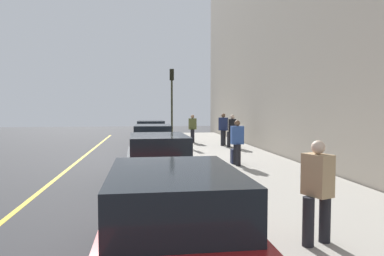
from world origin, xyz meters
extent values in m
plane|color=#333335|center=(0.00, 0.00, 0.00)|extent=(56.00, 56.00, 0.00)
cube|color=#A39E93|center=(0.00, -3.30, 0.07)|extent=(28.00, 4.60, 0.15)
cube|color=gold|center=(0.00, 3.20, 0.00)|extent=(28.00, 0.14, 0.01)
cylinder|color=black|center=(-10.12, 0.83, 0.32)|extent=(0.64, 0.23, 0.64)
cylinder|color=black|center=(-10.11, -0.85, 0.32)|extent=(0.64, 0.23, 0.64)
cube|color=maroon|center=(-11.53, -0.02, 0.59)|extent=(4.60, 1.85, 0.64)
cube|color=black|center=(-11.76, -0.02, 1.21)|extent=(2.40, 1.62, 0.60)
cylinder|color=black|center=(-4.32, 0.85, 0.32)|extent=(0.65, 0.24, 0.64)
cylinder|color=black|center=(-4.27, -0.83, 0.32)|extent=(0.65, 0.24, 0.64)
cylinder|color=black|center=(-7.27, 0.76, 0.32)|extent=(0.65, 0.24, 0.64)
cylinder|color=black|center=(-7.22, -0.92, 0.32)|extent=(0.65, 0.24, 0.64)
cube|color=#383A3D|center=(-5.77, -0.04, 0.59)|extent=(4.81, 1.94, 0.64)
cube|color=black|center=(-6.01, -0.04, 1.21)|extent=(2.52, 1.67, 0.60)
cylinder|color=black|center=(1.52, 0.79, 0.32)|extent=(0.65, 0.24, 0.64)
cylinder|color=black|center=(1.48, -0.89, 0.32)|extent=(0.65, 0.24, 0.64)
cylinder|color=black|center=(-1.14, 0.86, 0.32)|extent=(0.65, 0.24, 0.64)
cylinder|color=black|center=(-1.19, -0.82, 0.32)|extent=(0.65, 0.24, 0.64)
cube|color=navy|center=(0.17, -0.02, 0.59)|extent=(4.34, 1.91, 0.64)
cube|color=black|center=(-0.05, -0.01, 1.21)|extent=(2.28, 1.66, 0.60)
cylinder|color=black|center=(6.95, 0.80, 0.32)|extent=(0.64, 0.23, 0.64)
cylinder|color=black|center=(6.92, -0.88, 0.32)|extent=(0.64, 0.23, 0.64)
cylinder|color=black|center=(4.31, 0.84, 0.32)|extent=(0.64, 0.23, 0.64)
cylinder|color=black|center=(4.28, -0.84, 0.32)|extent=(0.64, 0.23, 0.64)
cube|color=white|center=(5.62, -0.02, 0.59)|extent=(4.29, 1.86, 0.64)
cube|color=black|center=(5.40, -0.02, 1.21)|extent=(2.24, 1.63, 0.60)
cylinder|color=black|center=(2.56, -4.16, 0.57)|extent=(0.19, 0.19, 0.83)
cylinder|color=black|center=(2.37, -4.50, 0.57)|extent=(0.19, 0.19, 0.83)
cube|color=black|center=(2.47, -4.33, 1.33)|extent=(0.56, 0.49, 0.71)
sphere|color=beige|center=(2.47, -4.33, 1.80)|extent=(0.23, 0.23, 0.23)
cylinder|color=black|center=(3.35, -3.99, 0.58)|extent=(0.20, 0.20, 0.86)
cylinder|color=black|center=(3.71, -4.16, 0.58)|extent=(0.20, 0.20, 0.86)
cube|color=#1E284C|center=(3.53, -4.07, 1.37)|extent=(0.49, 0.58, 0.73)
sphere|color=brown|center=(3.53, -4.07, 1.85)|extent=(0.24, 0.24, 0.24)
cylinder|color=black|center=(-3.55, -3.06, 0.54)|extent=(0.18, 0.18, 0.79)
cylinder|color=black|center=(-3.18, -3.06, 0.54)|extent=(0.18, 0.18, 0.79)
cube|color=#335193|center=(-3.37, -3.06, 1.27)|extent=(0.29, 0.46, 0.67)
sphere|color=brown|center=(-3.37, -3.06, 1.72)|extent=(0.22, 0.22, 0.22)
cylinder|color=black|center=(-11.09, -2.16, 0.53)|extent=(0.18, 0.18, 0.77)
cylinder|color=black|center=(-10.97, -2.49, 0.53)|extent=(0.18, 0.18, 0.77)
cube|color=tan|center=(-11.03, -2.32, 1.25)|extent=(0.51, 0.41, 0.66)
sphere|color=beige|center=(-11.03, -2.32, 1.68)|extent=(0.21, 0.21, 0.21)
cylinder|color=black|center=(5.28, -2.57, 0.55)|extent=(0.19, 0.19, 0.80)
cylinder|color=black|center=(5.66, -2.56, 0.55)|extent=(0.19, 0.19, 0.80)
cube|color=brown|center=(5.47, -2.57, 1.30)|extent=(0.29, 0.46, 0.68)
sphere|color=tan|center=(5.47, -2.57, 1.75)|extent=(0.22, 0.22, 0.22)
cylinder|color=#2D2D19|center=(6.33, -1.36, 2.09)|extent=(0.12, 0.12, 3.88)
cube|color=black|center=(6.33, -1.36, 4.38)|extent=(0.26, 0.26, 0.70)
sphere|color=red|center=(6.48, -1.36, 4.59)|extent=(0.14, 0.14, 0.14)
sphere|color=orange|center=(6.48, -1.36, 4.37)|extent=(0.14, 0.14, 0.14)
sphere|color=green|center=(6.48, -1.36, 4.15)|extent=(0.14, 0.14, 0.14)
cube|color=#191E38|center=(-2.97, -3.05, 0.43)|extent=(0.34, 0.22, 0.56)
cylinder|color=#4C4C4C|center=(-2.97, -3.05, 0.89)|extent=(0.03, 0.03, 0.36)
camera|label=1|loc=(-16.21, 0.33, 2.29)|focal=33.26mm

